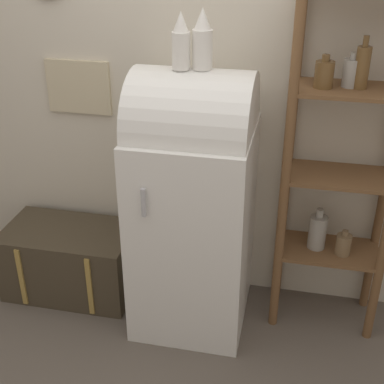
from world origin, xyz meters
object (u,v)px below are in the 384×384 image
object	(u,v)px
vase_left	(181,43)
vase_center	(203,41)
refrigerator	(193,200)
suitcase_trunk	(71,260)

from	to	relation	value
vase_left	vase_center	bearing A→B (deg)	13.88
refrigerator	vase_center	bearing A→B (deg)	12.05
suitcase_trunk	vase_left	size ratio (longest dim) A/B	2.93
vase_left	vase_center	xyz separation A→B (m)	(0.10, 0.02, 0.01)
refrigerator	vase_left	size ratio (longest dim) A/B	5.53
vase_left	vase_center	distance (m)	0.10
refrigerator	vase_left	world-z (taller)	vase_left
suitcase_trunk	refrigerator	bearing A→B (deg)	-4.32
refrigerator	suitcase_trunk	xyz separation A→B (m)	(-0.80, 0.06, -0.56)
refrigerator	vase_center	xyz separation A→B (m)	(0.04, 0.01, 0.85)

